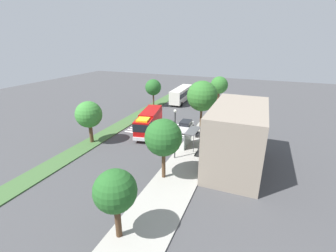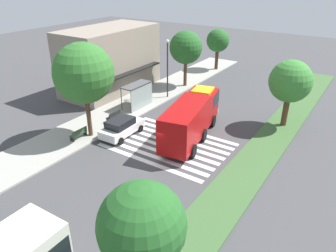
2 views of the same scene
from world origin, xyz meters
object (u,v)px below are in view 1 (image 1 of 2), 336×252
at_px(street_lamp, 175,130).
at_px(bench_near_shelter, 197,133).
at_px(fire_truck, 149,122).
at_px(sidewalk_tree_east, 163,138).
at_px(transit_bus, 181,94).
at_px(median_tree_west, 89,115).
at_px(sidewalk_tree_far_east, 115,192).
at_px(median_tree_far_west, 153,87).
at_px(parked_car_west, 210,100).
at_px(sidewalk_tree_west, 202,96).
at_px(sidewalk_tree_far_west, 219,85).
at_px(bus_stop_shelter, 190,135).
at_px(bench_west_of_shelter, 204,124).
at_px(parked_car_mid, 185,126).

bearing_deg(street_lamp, bench_near_shelter, 174.50).
distance_m(fire_truck, bench_near_shelter, 8.06).
distance_m(bench_near_shelter, sidewalk_tree_east, 13.46).
relative_size(transit_bus, median_tree_west, 1.76).
distance_m(sidewalk_tree_east, sidewalk_tree_far_east, 8.90).
bearing_deg(median_tree_far_west, sidewalk_tree_east, 27.38).
distance_m(parked_car_west, street_lamp, 29.13).
height_order(fire_truck, sidewalk_tree_west, sidewalk_tree_west).
distance_m(street_lamp, sidewalk_tree_far_east, 13.46).
xyz_separation_m(sidewalk_tree_far_west, sidewalk_tree_west, (15.83, 0.00, 0.94)).
height_order(sidewalk_tree_west, sidewalk_tree_east, sidewalk_tree_west).
height_order(bus_stop_shelter, sidewalk_tree_far_east, sidewalk_tree_far_east).
xyz_separation_m(transit_bus, bench_west_of_shelter, (15.25, 9.42, -1.47)).
distance_m(transit_bus, sidewalk_tree_west, 18.95).
height_order(transit_bus, bench_west_of_shelter, transit_bus).
relative_size(street_lamp, median_tree_west, 1.05).
bearing_deg(bus_stop_shelter, sidewalk_tree_far_east, -1.22).
bearing_deg(median_tree_far_west, parked_car_west, 122.57).
distance_m(parked_car_mid, street_lamp, 10.63).
xyz_separation_m(street_lamp, median_tree_west, (-0.15, -13.18, 0.42)).
height_order(parked_car_mid, bench_near_shelter, parked_car_mid).
distance_m(sidewalk_tree_east, median_tree_far_west, 29.53).
bearing_deg(bench_west_of_shelter, sidewalk_tree_east, -1.29).
relative_size(parked_car_mid, sidewalk_tree_far_west, 0.65).
relative_size(parked_car_mid, sidewalk_tree_west, 0.53).
xyz_separation_m(bench_west_of_shelter, sidewalk_tree_west, (0.99, -0.39, 5.17)).
bearing_deg(sidewalk_tree_east, parked_car_mid, -171.42).
bearing_deg(sidewalk_tree_far_east, median_tree_west, -135.04).
xyz_separation_m(bench_near_shelter, sidewalk_tree_far_east, (21.63, -0.39, 3.61)).
distance_m(fire_truck, parked_car_mid, 6.26).
bearing_deg(bus_stop_shelter, sidewalk_tree_far_west, -179.08).
bearing_deg(median_tree_west, sidewalk_tree_far_west, 153.58).
relative_size(median_tree_far_west, median_tree_west, 0.99).
bearing_deg(sidewalk_tree_west, median_tree_far_west, -126.35).
distance_m(parked_car_mid, bus_stop_shelter, 6.46).
distance_m(sidewalk_tree_far_east, median_tree_far_west, 37.63).
distance_m(transit_bus, median_tree_west, 28.21).
height_order(bench_west_of_shelter, median_tree_far_west, median_tree_far_west).
relative_size(parked_car_mid, bench_west_of_shelter, 2.70).
distance_m(parked_car_mid, bench_west_of_shelter, 3.70).
bearing_deg(median_tree_west, transit_bus, 170.69).
xyz_separation_m(bench_near_shelter, median_tree_west, (8.04, -13.97, 3.77)).
bearing_deg(median_tree_west, parked_car_mid, 130.93).
bearing_deg(sidewalk_tree_far_west, fire_truck, -19.68).
relative_size(bench_west_of_shelter, street_lamp, 0.25).
bearing_deg(bench_near_shelter, street_lamp, -5.50).
relative_size(parked_car_west, sidewalk_tree_east, 0.69).
relative_size(sidewalk_tree_east, median_tree_far_west, 1.10).
bearing_deg(transit_bus, bench_west_of_shelter, -149.74).
distance_m(sidewalk_tree_far_west, sidewalk_tree_far_east, 40.94).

